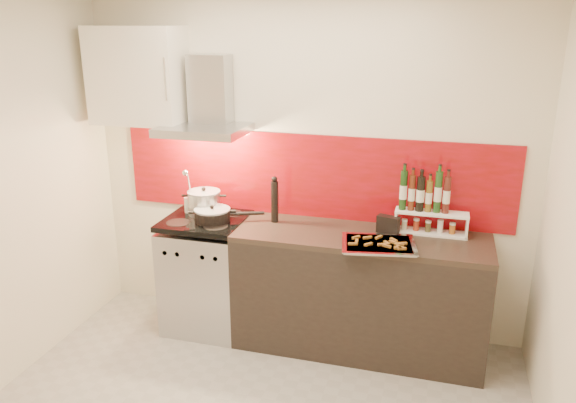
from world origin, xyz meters
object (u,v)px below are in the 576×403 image
(range_stove, at_px, (208,274))
(counter, at_px, (359,292))
(stock_pot, at_px, (204,202))
(pepper_mill, at_px, (275,200))
(saute_pan, at_px, (213,215))
(baking_tray, at_px, (379,244))

(range_stove, bearing_deg, counter, 0.23)
(stock_pot, bearing_deg, pepper_mill, 0.43)
(saute_pan, bearing_deg, stock_pot, 134.68)
(range_stove, height_order, saute_pan, saute_pan)
(pepper_mill, bearing_deg, range_stove, -169.68)
(stock_pot, xyz_separation_m, pepper_mill, (0.57, 0.00, 0.07))
(stock_pot, distance_m, pepper_mill, 0.57)
(pepper_mill, relative_size, baking_tray, 0.65)
(saute_pan, relative_size, baking_tray, 0.92)
(counter, bearing_deg, saute_pan, -177.76)
(stock_pot, bearing_deg, baking_tray, -11.08)
(counter, height_order, stock_pot, stock_pot)
(counter, xyz_separation_m, pepper_mill, (-0.67, 0.09, 0.62))
(range_stove, bearing_deg, pepper_mill, 10.32)
(counter, bearing_deg, stock_pot, 175.98)
(saute_pan, xyz_separation_m, pepper_mill, (0.44, 0.14, 0.11))
(stock_pot, height_order, saute_pan, stock_pot)
(counter, distance_m, baking_tray, 0.52)
(baking_tray, bearing_deg, counter, 128.04)
(saute_pan, distance_m, pepper_mill, 0.47)
(range_stove, relative_size, stock_pot, 3.58)
(range_stove, xyz_separation_m, counter, (1.20, 0.00, 0.01))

